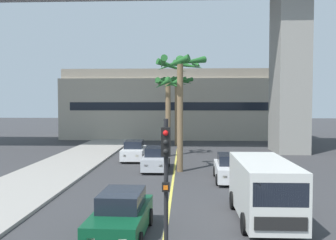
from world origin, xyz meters
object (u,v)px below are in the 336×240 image
object	(u,v)px
car_queue_second	(121,216)
traffic_light_median_near	(166,175)
palm_tree_near_median	(168,97)
palm_tree_mid_median	(177,90)
car_queue_front	(230,169)
palm_tree_far_median	(180,80)
delivery_van	(263,188)
car_queue_fourth	(134,151)
car_queue_third	(156,159)

from	to	relation	value
car_queue_second	traffic_light_median_near	size ratio (longest dim) A/B	0.99
palm_tree_near_median	palm_tree_mid_median	xyz separation A→B (m)	(0.56, 7.91, 0.79)
car_queue_front	palm_tree_far_median	world-z (taller)	palm_tree_far_median
palm_tree_far_median	palm_tree_near_median	bearing A→B (deg)	98.89
delivery_van	palm_tree_mid_median	xyz separation A→B (m)	(-3.92, 25.28, 4.66)
delivery_van	traffic_light_median_near	distance (m)	6.11
delivery_van	palm_tree_far_median	world-z (taller)	palm_tree_far_median
delivery_van	car_queue_front	bearing A→B (deg)	92.85
palm_tree_far_median	car_queue_fourth	bearing A→B (deg)	128.08
car_queue_front	traffic_light_median_near	size ratio (longest dim) A/B	0.99
car_queue_fourth	delivery_van	distance (m)	16.64
delivery_van	car_queue_fourth	bearing A→B (deg)	115.44
traffic_light_median_near	palm_tree_far_median	xyz separation A→B (m)	(0.23, 14.92, 3.44)
car_queue_third	palm_tree_mid_median	xyz separation A→B (m)	(1.13, 14.49, 5.22)
traffic_light_median_near	palm_tree_near_median	size ratio (longest dim) A/B	0.61
car_queue_fourth	palm_tree_mid_median	xyz separation A→B (m)	(3.23, 10.26, 5.22)
car_queue_fourth	traffic_light_median_near	bearing A→B (deg)	-79.79
car_queue_third	car_queue_front	bearing A→B (deg)	-35.55
car_queue_second	palm_tree_mid_median	distance (m)	27.78
car_queue_second	car_queue_third	world-z (taller)	same
car_queue_front	car_queue_third	size ratio (longest dim) A/B	1.01
car_queue_front	traffic_light_median_near	xyz separation A→B (m)	(-3.21, -12.18, 1.99)
delivery_van	car_queue_second	bearing A→B (deg)	-159.51
car_queue_second	palm_tree_far_median	distance (m)	13.45
car_queue_third	car_queue_fourth	bearing A→B (deg)	116.37
palm_tree_mid_median	palm_tree_far_median	size ratio (longest dim) A/B	0.96
delivery_van	palm_tree_mid_median	distance (m)	26.00
car_queue_front	delivery_van	world-z (taller)	delivery_van
palm_tree_near_median	palm_tree_mid_median	distance (m)	7.97
car_queue_third	delivery_van	size ratio (longest dim) A/B	0.78
car_queue_front	delivery_van	bearing A→B (deg)	-87.15
palm_tree_near_median	car_queue_third	bearing A→B (deg)	-94.91
traffic_light_median_near	palm_tree_near_median	xyz separation A→B (m)	(-0.90, 22.11, 2.44)
car_queue_fourth	delivery_van	xyz separation A→B (m)	(7.15, -15.02, 0.57)
traffic_light_median_near	palm_tree_mid_median	distance (m)	30.19
palm_tree_far_median	palm_tree_mid_median	bearing A→B (deg)	92.14
delivery_van	palm_tree_far_median	distance (m)	11.78
car_queue_front	delivery_van	xyz separation A→B (m)	(0.37, -7.45, 0.57)
car_queue_third	palm_tree_far_median	xyz separation A→B (m)	(1.69, -0.60, 5.44)
car_queue_second	traffic_light_median_near	world-z (taller)	traffic_light_median_near
car_queue_fourth	palm_tree_near_median	xyz separation A→B (m)	(2.66, 2.35, 4.43)
car_queue_second	palm_tree_near_median	world-z (taller)	palm_tree_near_median
car_queue_front	traffic_light_median_near	bearing A→B (deg)	-104.78
car_queue_third	car_queue_fourth	size ratio (longest dim) A/B	0.99
car_queue_second	car_queue_front	bearing A→B (deg)	62.52
car_queue_third	delivery_van	world-z (taller)	delivery_van
car_queue_front	palm_tree_mid_median	distance (m)	18.92
palm_tree_near_median	palm_tree_far_median	distance (m)	7.35
delivery_van	car_queue_third	bearing A→B (deg)	115.07
car_queue_second	car_queue_third	size ratio (longest dim) A/B	1.01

